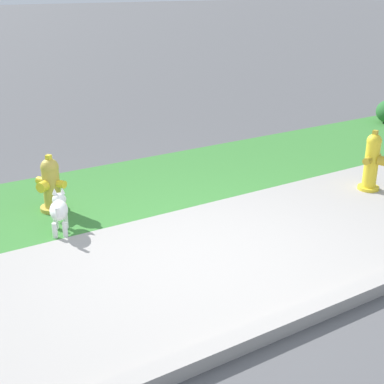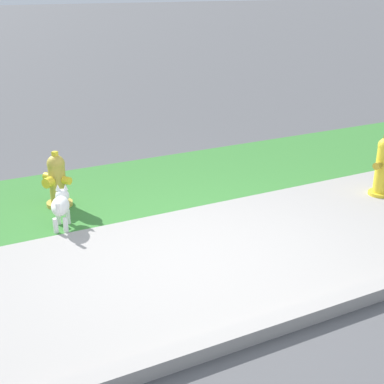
# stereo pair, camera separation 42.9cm
# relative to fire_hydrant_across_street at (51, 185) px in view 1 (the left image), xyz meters

# --- Properties ---
(ground_plane) EXTENTS (120.00, 120.00, 0.00)m
(ground_plane) POSITION_rel_fire_hydrant_across_street_xyz_m (0.88, -1.96, -0.32)
(ground_plane) COLOR #515154
(sidewalk_pavement) EXTENTS (18.00, 2.32, 0.01)m
(sidewalk_pavement) POSITION_rel_fire_hydrant_across_street_xyz_m (0.88, -1.96, -0.32)
(sidewalk_pavement) COLOR #9E9993
(sidewalk_pavement) RESTS_ON ground
(grass_verge) EXTENTS (18.00, 2.00, 0.01)m
(grass_verge) POSITION_rel_fire_hydrant_across_street_xyz_m (0.88, 0.21, -0.32)
(grass_verge) COLOR #387A33
(grass_verge) RESTS_ON ground
(street_curb) EXTENTS (18.00, 0.16, 0.12)m
(street_curb) POSITION_rel_fire_hydrant_across_street_xyz_m (0.88, -3.20, -0.26)
(street_curb) COLOR #9E9993
(street_curb) RESTS_ON ground
(fire_hydrant_across_street) EXTENTS (0.35, 0.36, 0.68)m
(fire_hydrant_across_street) POSITION_rel_fire_hydrant_across_street_xyz_m (0.00, 0.00, 0.00)
(fire_hydrant_across_street) COLOR gold
(fire_hydrant_across_street) RESTS_ON ground
(fire_hydrant_mid_block) EXTENTS (0.37, 0.33, 0.79)m
(fire_hydrant_mid_block) POSITION_rel_fire_hydrant_across_street_xyz_m (3.66, -1.50, 0.06)
(fire_hydrant_mid_block) COLOR yellow
(fire_hydrant_mid_block) RESTS_ON ground
(small_white_dog) EXTENTS (0.30, 0.48, 0.43)m
(small_white_dog) POSITION_rel_fire_hydrant_across_street_xyz_m (-0.11, -0.59, -0.07)
(small_white_dog) COLOR white
(small_white_dog) RESTS_ON ground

